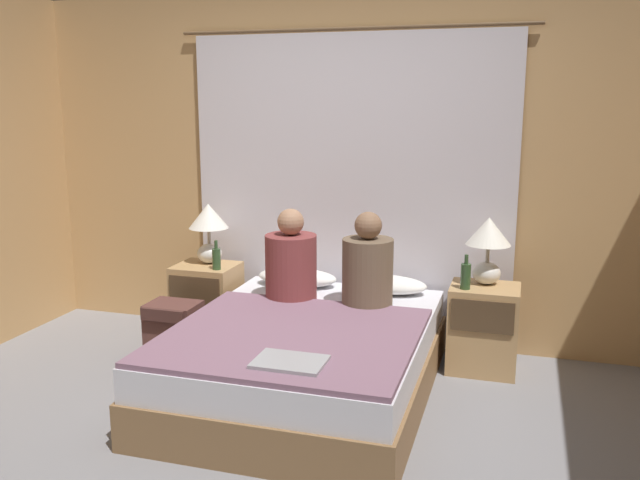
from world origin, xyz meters
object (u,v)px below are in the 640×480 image
object	(u,v)px
lamp_right	(488,241)
beer_bottle_on_right_stand	(466,276)
beer_bottle_on_left_stand	(216,258)
person_right_in_bed	(368,268)
bed	(306,359)
pillow_right	(385,284)
nightstand_right	(483,328)
pillow_left	(297,277)
nightstand_left	(207,302)
backpack_on_floor	(174,329)
lamp_left	(209,225)
laptop_on_bed	(290,362)
person_left_in_bed	(291,263)

from	to	relation	value
lamp_right	beer_bottle_on_right_stand	distance (m)	0.28
beer_bottle_on_left_stand	beer_bottle_on_right_stand	bearing A→B (deg)	0.00
person_right_in_bed	beer_bottle_on_left_stand	bearing A→B (deg)	171.68
lamp_right	beer_bottle_on_left_stand	world-z (taller)	lamp_right
bed	pillow_right	xyz separation A→B (m)	(0.32, 0.78, 0.29)
nightstand_right	lamp_right	world-z (taller)	lamp_right
pillow_left	beer_bottle_on_left_stand	bearing A→B (deg)	-162.17
nightstand_left	backpack_on_floor	bearing A→B (deg)	-91.77
lamp_left	beer_bottle_on_left_stand	world-z (taller)	lamp_left
lamp_right	backpack_on_floor	world-z (taller)	lamp_right
lamp_left	pillow_right	xyz separation A→B (m)	(1.31, 0.01, -0.35)
person_right_in_bed	backpack_on_floor	world-z (taller)	person_right_in_bed
nightstand_left	lamp_right	size ratio (longest dim) A/B	1.29
nightstand_right	lamp_left	world-z (taller)	lamp_left
lamp_left	person_right_in_bed	distance (m)	1.31
person_right_in_bed	backpack_on_floor	distance (m)	1.38
lamp_left	backpack_on_floor	bearing A→B (deg)	-91.55
pillow_left	person_right_in_bed	world-z (taller)	person_right_in_bed
lamp_right	backpack_on_floor	size ratio (longest dim) A/B	1.06
pillow_right	pillow_left	bearing A→B (deg)	180.00
nightstand_left	person_right_in_bed	bearing A→B (deg)	-11.55
nightstand_left	backpack_on_floor	size ratio (longest dim) A/B	1.36
nightstand_right	pillow_left	bearing A→B (deg)	176.41
bed	nightstand_right	xyz separation A→B (m)	(0.99, 0.69, 0.07)
pillow_left	beer_bottle_on_left_stand	xyz separation A→B (m)	(-0.54, -0.17, 0.14)
bed	nightstand_right	world-z (taller)	nightstand_right
lamp_right	beer_bottle_on_right_stand	world-z (taller)	lamp_right
lamp_right	laptop_on_bed	xyz separation A→B (m)	(-0.85, -1.44, -0.37)
beer_bottle_on_left_stand	backpack_on_floor	bearing A→B (deg)	-110.85
pillow_left	person_right_in_bed	bearing A→B (deg)	-30.03
beer_bottle_on_left_stand	beer_bottle_on_right_stand	world-z (taller)	beer_bottle_on_right_stand
person_left_in_bed	beer_bottle_on_right_stand	world-z (taller)	person_left_in_bed
laptop_on_bed	bed	bearing A→B (deg)	101.39
lamp_left	backpack_on_floor	size ratio (longest dim) A/B	1.06
nightstand_right	bed	bearing A→B (deg)	-145.06
beer_bottle_on_left_stand	backpack_on_floor	world-z (taller)	beer_bottle_on_left_stand
nightstand_left	nightstand_right	distance (m)	1.98
lamp_left	beer_bottle_on_left_stand	bearing A→B (deg)	-50.83
lamp_right	person_left_in_bed	size ratio (longest dim) A/B	0.72
nightstand_left	laptop_on_bed	xyz separation A→B (m)	(1.13, -1.38, 0.20)
person_left_in_bed	person_right_in_bed	size ratio (longest dim) A/B	0.99
lamp_right	backpack_on_floor	bearing A→B (deg)	-164.77
beer_bottle_on_right_stand	backpack_on_floor	bearing A→B (deg)	-168.47
nightstand_left	beer_bottle_on_left_stand	world-z (taller)	beer_bottle_on_left_stand
bed	nightstand_left	world-z (taller)	nightstand_left
lamp_left	beer_bottle_on_left_stand	xyz separation A→B (m)	(0.13, -0.16, -0.20)
nightstand_left	pillow_left	xyz separation A→B (m)	(0.67, 0.08, 0.22)
lamp_right	pillow_right	xyz separation A→B (m)	(-0.67, 0.01, -0.35)
bed	beer_bottle_on_right_stand	xyz separation A→B (m)	(0.87, 0.60, 0.43)
person_right_in_bed	bed	bearing A→B (deg)	-121.94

